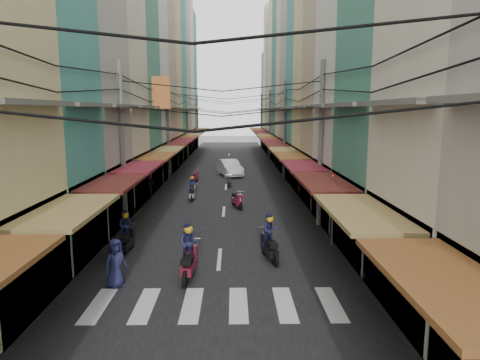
{
  "coord_description": "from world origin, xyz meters",
  "views": [
    {
      "loc": [
        0.55,
        -18.08,
        5.8
      ],
      "look_at": [
        0.92,
        4.76,
        2.06
      ],
      "focal_mm": 32.0,
      "sensor_mm": 36.0,
      "label": 1
    }
  ],
  "objects": [
    {
      "name": "ground",
      "position": [
        0.0,
        0.0,
        0.0
      ],
      "size": [
        160.0,
        160.0,
        0.0
      ],
      "primitive_type": "plane",
      "color": "#62615D",
      "rests_on": "ground"
    },
    {
      "name": "road",
      "position": [
        0.0,
        20.0,
        0.01
      ],
      "size": [
        10.0,
        80.0,
        0.02
      ],
      "primitive_type": "cube",
      "color": "black",
      "rests_on": "ground"
    },
    {
      "name": "sidewalk_left",
      "position": [
        -6.5,
        20.0,
        0.03
      ],
      "size": [
        3.0,
        80.0,
        0.06
      ],
      "primitive_type": "cube",
      "color": "slate",
      "rests_on": "ground"
    },
    {
      "name": "sidewalk_right",
      "position": [
        6.5,
        20.0,
        0.03
      ],
      "size": [
        3.0,
        80.0,
        0.06
      ],
      "primitive_type": "cube",
      "color": "slate",
      "rests_on": "ground"
    },
    {
      "name": "crosswalk",
      "position": [
        -0.0,
        -6.0,
        0.03
      ],
      "size": [
        7.55,
        2.4,
        0.01
      ],
      "color": "silver",
      "rests_on": "ground"
    },
    {
      "name": "building_row_left",
      "position": [
        -7.92,
        16.56,
        9.78
      ],
      "size": [
        7.8,
        67.67,
        23.7
      ],
      "color": "silver",
      "rests_on": "ground"
    },
    {
      "name": "building_row_right",
      "position": [
        7.92,
        16.45,
        9.41
      ],
      "size": [
        7.8,
        68.98,
        22.59
      ],
      "color": "teal",
      "rests_on": "ground"
    },
    {
      "name": "utility_poles",
      "position": [
        0.0,
        15.01,
        6.59
      ],
      "size": [
        10.2,
        66.13,
        8.2
      ],
      "color": "gray",
      "rests_on": "ground"
    },
    {
      "name": "white_car",
      "position": [
        0.24,
        19.76,
        0.0
      ],
      "size": [
        5.42,
        3.25,
        1.79
      ],
      "primitive_type": "imported",
      "rotation": [
        0.0,
        0.0,
        0.27
      ],
      "color": "silver",
      "rests_on": "ground"
    },
    {
      "name": "bicycle",
      "position": [
        7.5,
        -0.94,
        0.0
      ],
      "size": [
        1.72,
        1.01,
        1.11
      ],
      "primitive_type": "imported",
      "rotation": [
        0.0,
        0.0,
        1.31
      ],
      "color": "black",
      "rests_on": "ground"
    },
    {
      "name": "moving_scooters",
      "position": [
        -0.95,
        2.3,
        0.54
      ],
      "size": [
        6.3,
        21.52,
        1.98
      ],
      "color": "black",
      "rests_on": "ground"
    },
    {
      "name": "parked_scooters",
      "position": [
        3.36,
        -3.33,
        0.46
      ],
      "size": [
        12.57,
        14.58,
        0.96
      ],
      "color": "black",
      "rests_on": "ground"
    },
    {
      "name": "pedestrians",
      "position": [
        -4.48,
        3.48,
        1.02
      ],
      "size": [
        14.49,
        18.46,
        2.12
      ],
      "color": "black",
      "rests_on": "ground"
    },
    {
      "name": "market_umbrella",
      "position": [
        5.91,
        -8.13,
        2.32
      ],
      "size": [
        2.49,
        2.49,
        2.63
      ],
      "color": "#B2B2B7",
      "rests_on": "ground"
    },
    {
      "name": "traffic_sign",
      "position": [
        4.78,
        -0.37,
        2.36
      ],
      "size": [
        0.1,
        0.7,
        3.2
      ],
      "color": "gray",
      "rests_on": "ground"
    }
  ]
}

